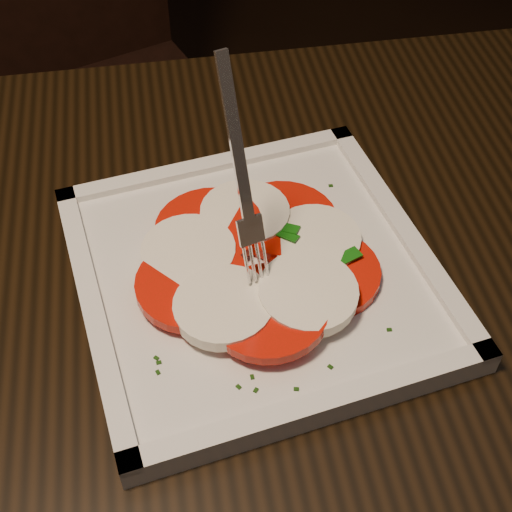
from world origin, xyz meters
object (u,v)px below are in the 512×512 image
at_px(table, 262,448).
at_px(plate, 256,276).
at_px(fork, 237,168).
at_px(chair, 70,65).

xyz_separation_m(table, plate, (0.01, 0.09, 0.11)).
height_order(plate, fork, fork).
relative_size(table, chair, 1.31).
bearing_deg(chair, fork, -95.41).
relative_size(chair, fork, 6.01).
bearing_deg(table, fork, 92.97).
height_order(table, plate, plate).
bearing_deg(table, chair, 104.71).
bearing_deg(plate, chair, 107.13).
bearing_deg(plate, table, -94.77).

